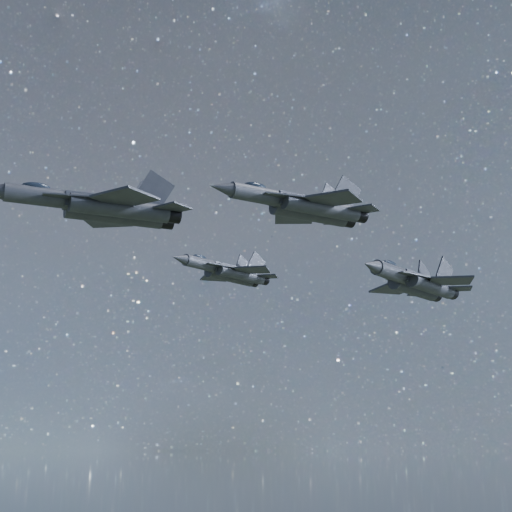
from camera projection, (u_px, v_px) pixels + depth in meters
jet_lead at (101, 207)px, 74.97m from camera, size 20.01×14.07×5.05m
jet_left at (228, 272)px, 101.96m from camera, size 16.90×11.30×4.28m
jet_right at (303, 206)px, 71.15m from camera, size 16.55×11.75×4.21m
jet_slot at (416, 283)px, 85.08m from camera, size 18.06×11.96×4.60m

